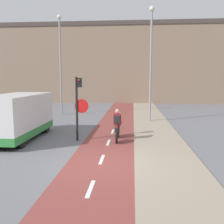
# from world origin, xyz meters

# --- Properties ---
(ground_plane) EXTENTS (120.00, 120.00, 0.00)m
(ground_plane) POSITION_xyz_m (0.00, 0.00, 0.00)
(ground_plane) COLOR slate
(bike_lane) EXTENTS (2.41, 60.00, 0.02)m
(bike_lane) POSITION_xyz_m (0.00, 0.01, 0.01)
(bike_lane) COLOR brown
(bike_lane) RESTS_ON ground_plane
(sidewalk_strip) EXTENTS (2.40, 60.00, 0.05)m
(sidewalk_strip) POSITION_xyz_m (2.40, 0.00, 0.03)
(sidewalk_strip) COLOR gray
(sidewalk_strip) RESTS_ON ground_plane
(building_row_background) EXTENTS (60.00, 5.20, 9.89)m
(building_row_background) POSITION_xyz_m (0.00, 24.82, 4.95)
(building_row_background) COLOR #89705B
(building_row_background) RESTS_ON ground_plane
(traffic_light_pole) EXTENTS (0.67, 0.25, 3.08)m
(traffic_light_pole) POSITION_xyz_m (-1.47, 3.35, 1.91)
(traffic_light_pole) COLOR black
(traffic_light_pole) RESTS_ON ground_plane
(street_lamp_far) EXTENTS (0.36, 0.36, 8.15)m
(street_lamp_far) POSITION_xyz_m (-4.89, 12.18, 4.87)
(street_lamp_far) COLOR gray
(street_lamp_far) RESTS_ON ground_plane
(street_lamp_sidewalk) EXTENTS (0.36, 0.36, 7.84)m
(street_lamp_sidewalk) POSITION_xyz_m (2.33, 9.28, 4.71)
(street_lamp_sidewalk) COLOR gray
(street_lamp_sidewalk) RESTS_ON ground_plane
(cyclist_near) EXTENTS (0.46, 1.86, 1.56)m
(cyclist_near) POSITION_xyz_m (0.39, 3.48, 0.73)
(cyclist_near) COLOR black
(cyclist_near) RESTS_ON ground_plane
(van) EXTENTS (2.07, 4.83, 2.22)m
(van) POSITION_xyz_m (-4.63, 3.44, 1.10)
(van) COLOR silver
(van) RESTS_ON ground_plane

